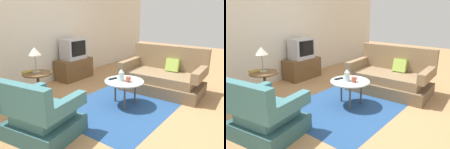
# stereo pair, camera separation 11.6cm
# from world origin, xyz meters

# --- Properties ---
(ground_plane) EXTENTS (16.00, 16.00, 0.00)m
(ground_plane) POSITION_xyz_m (0.00, 0.00, 0.00)
(ground_plane) COLOR #AD7F51
(back_wall) EXTENTS (9.00, 0.12, 2.70)m
(back_wall) POSITION_xyz_m (0.00, 2.31, 1.35)
(back_wall) COLOR beige
(back_wall) RESTS_ON ground
(area_rug) EXTENTS (2.39, 1.75, 0.00)m
(area_rug) POSITION_xyz_m (0.15, 0.02, 0.00)
(area_rug) COLOR navy
(area_rug) RESTS_ON ground
(armchair) EXTENTS (0.95, 1.02, 0.86)m
(armchair) POSITION_xyz_m (-1.42, 0.32, 0.29)
(armchair) COLOR #325C60
(armchair) RESTS_ON ground
(couch) EXTENTS (0.99, 1.72, 0.95)m
(couch) POSITION_xyz_m (1.28, -0.23, 0.30)
(couch) COLOR brown
(couch) RESTS_ON ground
(coffee_table) EXTENTS (0.72, 0.72, 0.47)m
(coffee_table) POSITION_xyz_m (0.15, 0.02, 0.42)
(coffee_table) COLOR #B2C6C1
(coffee_table) RESTS_ON ground
(side_table) EXTENTS (0.53, 0.53, 0.60)m
(side_table) POSITION_xyz_m (-0.77, 1.32, 0.43)
(side_table) COLOR brown
(side_table) RESTS_ON ground
(tv_stand) EXTENTS (0.92, 0.51, 0.52)m
(tv_stand) POSITION_xyz_m (0.73, 1.97, 0.26)
(tv_stand) COLOR brown
(tv_stand) RESTS_ON ground
(television) EXTENTS (0.58, 0.40, 0.51)m
(television) POSITION_xyz_m (0.73, 1.96, 0.77)
(television) COLOR #B7B7BC
(television) RESTS_ON tv_stand
(table_lamp) EXTENTS (0.23, 0.23, 0.46)m
(table_lamp) POSITION_xyz_m (-0.76, 1.35, 0.97)
(table_lamp) COLOR #9E937A
(table_lamp) RESTS_ON side_table
(vase) EXTENTS (0.10, 0.10, 0.22)m
(vase) POSITION_xyz_m (0.12, 0.06, 0.57)
(vase) COLOR silver
(vase) RESTS_ON coffee_table
(mug) EXTENTS (0.13, 0.09, 0.09)m
(mug) POSITION_xyz_m (0.14, -0.07, 0.52)
(mug) COLOR #B74C3D
(mug) RESTS_ON coffee_table
(tv_remote_dark) EXTENTS (0.18, 0.09, 0.02)m
(tv_remote_dark) POSITION_xyz_m (0.09, 0.24, 0.48)
(tv_remote_dark) COLOR black
(tv_remote_dark) RESTS_ON coffee_table
(book) EXTENTS (0.23, 0.18, 0.02)m
(book) POSITION_xyz_m (-0.85, 1.49, 0.61)
(book) COLOR olive
(book) RESTS_ON side_table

